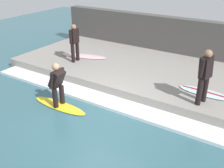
{
  "coord_description": "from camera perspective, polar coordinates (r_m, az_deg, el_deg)",
  "views": [
    {
      "loc": [
        -5.45,
        -3.93,
        4.22
      ],
      "look_at": [
        0.71,
        0.0,
        0.7
      ],
      "focal_mm": 42.0,
      "sensor_mm": 36.0,
      "label": 1
    }
  ],
  "objects": [
    {
      "name": "wave_foam_crest",
      "position": [
        8.38,
        -0.16,
        -4.12
      ],
      "size": [
        0.73,
        10.17,
        0.1
      ],
      "primitive_type": "cube",
      "color": "silver",
      "rests_on": "ground_plane"
    },
    {
      "name": "surfboard_waiting_near",
      "position": [
        11.44,
        -6.19,
        6.09
      ],
      "size": [
        1.1,
        2.11,
        0.06
      ],
      "color": "beige",
      "rests_on": "concrete_ledge"
    },
    {
      "name": "ground_plane",
      "position": [
        7.93,
        -2.78,
        -6.44
      ],
      "size": [
        28.0,
        28.0,
        0.0
      ],
      "primitive_type": "plane",
      "color": "#335B66"
    },
    {
      "name": "surfboard_riding",
      "position": [
        8.44,
        -11.35,
        -4.62
      ],
      "size": [
        0.48,
        2.02,
        0.06
      ],
      "color": "yellow",
      "rests_on": "ground_plane"
    },
    {
      "name": "surfer_riding",
      "position": [
        8.07,
        -11.84,
        0.32
      ],
      "size": [
        0.55,
        0.46,
        1.4
      ],
      "color": "black",
      "rests_on": "surfboard_riding"
    },
    {
      "name": "concrete_ledge",
      "position": [
        10.35,
        7.55,
        2.55
      ],
      "size": [
        4.4,
        10.71,
        0.38
      ],
      "primitive_type": "cube",
      "color": "gray",
      "rests_on": "ground_plane"
    },
    {
      "name": "surfer_waiting_near",
      "position": [
        10.71,
        -8.17,
        9.27
      ],
      "size": [
        0.51,
        0.22,
        1.52
      ],
      "color": "black",
      "rests_on": "concrete_ledge"
    },
    {
      "name": "back_wall",
      "position": [
        12.25,
        12.8,
        9.61
      ],
      "size": [
        0.5,
        11.24,
        1.91
      ],
      "primitive_type": "cube",
      "color": "#474442",
      "rests_on": "ground_plane"
    },
    {
      "name": "surfboard_waiting_far",
      "position": [
        8.74,
        19.58,
        -1.75
      ],
      "size": [
        0.64,
        1.69,
        0.07
      ],
      "color": "silver",
      "rests_on": "concrete_ledge"
    },
    {
      "name": "surfer_waiting_far",
      "position": [
        7.78,
        19.57,
        2.05
      ],
      "size": [
        0.54,
        0.36,
        1.63
      ],
      "color": "black",
      "rests_on": "concrete_ledge"
    }
  ]
}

